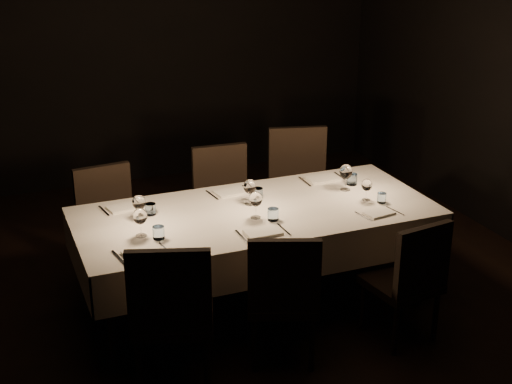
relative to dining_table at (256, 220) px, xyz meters
name	(u,v)px	position (x,y,z in m)	size (l,w,h in m)	color
room	(256,108)	(0.00, 0.00, 0.81)	(5.01, 6.01, 3.01)	black
dining_table	(256,220)	(0.00, 0.00, 0.00)	(2.52, 1.12, 0.76)	black
chair_near_left	(172,310)	(-0.83, -0.74, -0.14)	(0.60, 0.60, 0.99)	black
place_setting_near_left	(145,231)	(-0.84, -0.22, 0.15)	(0.36, 0.41, 0.19)	silver
chair_near_center	(283,292)	(-0.11, -0.73, -0.18)	(0.57, 0.57, 0.92)	black
place_setting_near_center	(262,213)	(-0.04, -0.22, 0.15)	(0.35, 0.41, 0.19)	silver
chair_near_right	(410,276)	(0.76, -0.82, -0.19)	(0.48, 0.48, 0.89)	black
place_setting_near_right	(374,196)	(0.82, -0.22, 0.14)	(0.31, 0.39, 0.16)	silver
chair_far_left	(109,220)	(-0.90, 0.80, -0.18)	(0.49, 0.49, 0.92)	black
place_setting_far_left	(137,206)	(-0.79, 0.22, 0.15)	(0.35, 0.41, 0.19)	silver
chair_far_center	(224,199)	(0.06, 0.85, -0.16)	(0.48, 0.48, 0.95)	black
place_setting_far_center	(246,190)	(0.01, 0.22, 0.15)	(0.35, 0.41, 0.19)	silver
chair_far_right	(299,184)	(0.73, 0.84, -0.13)	(0.60, 0.60, 1.03)	black
place_setting_far_right	(340,176)	(0.78, 0.22, 0.15)	(0.36, 0.42, 0.20)	silver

